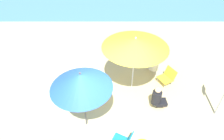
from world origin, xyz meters
TOP-DOWN VIEW (x-y plane):
  - ground_plane at (0.00, 0.00)m, footprint 40.00×40.00m
  - umbrella_yellow at (0.55, 1.38)m, footprint 2.13×2.13m
  - umbrella_blue at (-0.95, -0.25)m, footprint 1.63×1.63m
  - beach_chair_a at (-0.75, 0.92)m, footprint 0.71×0.73m
  - beach_chair_c at (1.87, 1.61)m, footprint 0.69×0.69m
  - person_a at (-1.26, 0.89)m, footprint 0.58×0.40m
  - person_b at (1.43, 2.14)m, footprint 0.36×0.56m
  - person_c at (1.28, 0.39)m, footprint 0.55×0.32m

SIDE VIEW (x-z plane):
  - ground_plane at x=0.00m, z-range 0.00..0.00m
  - beach_chair_c at x=1.87m, z-range 0.01..0.62m
  - beach_chair_a at x=-0.75m, z-range 0.03..0.61m
  - person_a at x=-1.26m, z-range -0.01..0.90m
  - person_c at x=1.28m, z-range 0.00..0.93m
  - person_b at x=1.43m, z-range 0.01..0.95m
  - umbrella_blue at x=-0.95m, z-range 0.75..2.82m
  - umbrella_yellow at x=0.55m, z-range 0.84..2.93m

